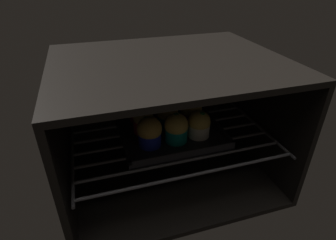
{
  "coord_description": "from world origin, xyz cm",
  "views": [
    {
      "loc": [
        -20.19,
        -42.13,
        57.19
      ],
      "look_at": [
        0.0,
        22.85,
        17.47
      ],
      "focal_mm": 29.39,
      "sensor_mm": 36.0,
      "label": 1
    }
  ],
  "objects_px": {
    "baking_tray": "(168,128)",
    "muffin_row0_col2": "(199,124)",
    "muffin_row0_col1": "(177,128)",
    "muffin_row1_col1": "(167,116)",
    "muffin_row1_col2": "(191,111)",
    "muffin_row2_col2": "(183,102)",
    "muffin_row2_col1": "(161,104)",
    "muffin_row1_col0": "(144,121)",
    "muffin_row2_col0": "(139,109)",
    "muffin_row0_col0": "(149,132)"
  },
  "relations": [
    {
      "from": "muffin_row0_col2",
      "to": "muffin_row2_col1",
      "type": "height_order",
      "value": "muffin_row2_col1"
    },
    {
      "from": "muffin_row1_col0",
      "to": "muffin_row1_col2",
      "type": "xyz_separation_m",
      "value": [
        0.14,
        0.01,
        0.01
      ]
    },
    {
      "from": "muffin_row0_col2",
      "to": "muffin_row2_col2",
      "type": "bearing_deg",
      "value": 87.56
    },
    {
      "from": "muffin_row0_col1",
      "to": "muffin_row2_col0",
      "type": "relative_size",
      "value": 1.09
    },
    {
      "from": "muffin_row0_col0",
      "to": "muffin_row0_col2",
      "type": "distance_m",
      "value": 0.14
    },
    {
      "from": "muffin_row1_col2",
      "to": "muffin_row2_col0",
      "type": "xyz_separation_m",
      "value": [
        -0.14,
        0.06,
        -0.0
      ]
    },
    {
      "from": "muffin_row1_col0",
      "to": "muffin_row1_col1",
      "type": "relative_size",
      "value": 0.94
    },
    {
      "from": "muffin_row0_col2",
      "to": "muffin_row1_col1",
      "type": "distance_m",
      "value": 0.1
    },
    {
      "from": "muffin_row0_col1",
      "to": "muffin_row1_col2",
      "type": "relative_size",
      "value": 1.01
    },
    {
      "from": "muffin_row1_col1",
      "to": "muffin_row2_col2",
      "type": "xyz_separation_m",
      "value": [
        0.08,
        0.07,
        0.0
      ]
    },
    {
      "from": "muffin_row1_col1",
      "to": "muffin_row1_col2",
      "type": "height_order",
      "value": "muffin_row1_col2"
    },
    {
      "from": "muffin_row0_col2",
      "to": "muffin_row2_col2",
      "type": "distance_m",
      "value": 0.14
    },
    {
      "from": "muffin_row1_col2",
      "to": "muffin_row2_col0",
      "type": "height_order",
      "value": "muffin_row1_col2"
    },
    {
      "from": "muffin_row0_col0",
      "to": "muffin_row2_col0",
      "type": "relative_size",
      "value": 1.08
    },
    {
      "from": "muffin_row1_col2",
      "to": "muffin_row2_col0",
      "type": "relative_size",
      "value": 1.09
    },
    {
      "from": "baking_tray",
      "to": "muffin_row1_col0",
      "type": "distance_m",
      "value": 0.08
    },
    {
      "from": "muffin_row1_col0",
      "to": "muffin_row2_col1",
      "type": "distance_m",
      "value": 0.11
    },
    {
      "from": "muffin_row1_col1",
      "to": "muffin_row1_col2",
      "type": "xyz_separation_m",
      "value": [
        0.07,
        0.0,
        0.01
      ]
    },
    {
      "from": "muffin_row0_col2",
      "to": "muffin_row2_col0",
      "type": "xyz_separation_m",
      "value": [
        -0.14,
        0.13,
        -0.0
      ]
    },
    {
      "from": "muffin_row0_col0",
      "to": "muffin_row1_col0",
      "type": "height_order",
      "value": "muffin_row0_col0"
    },
    {
      "from": "muffin_row0_col2",
      "to": "muffin_row2_col0",
      "type": "distance_m",
      "value": 0.19
    },
    {
      "from": "muffin_row0_col2",
      "to": "muffin_row1_col1",
      "type": "height_order",
      "value": "same"
    },
    {
      "from": "muffin_row0_col1",
      "to": "muffin_row0_col2",
      "type": "relative_size",
      "value": 1.08
    },
    {
      "from": "muffin_row0_col0",
      "to": "muffin_row2_col2",
      "type": "height_order",
      "value": "muffin_row0_col0"
    },
    {
      "from": "muffin_row1_col0",
      "to": "muffin_row2_col1",
      "type": "bearing_deg",
      "value": 46.81
    },
    {
      "from": "muffin_row0_col1",
      "to": "muffin_row1_col1",
      "type": "xyz_separation_m",
      "value": [
        -0.01,
        0.08,
        -0.0
      ]
    },
    {
      "from": "muffin_row0_col1",
      "to": "muffin_row0_col0",
      "type": "bearing_deg",
      "value": 178.91
    },
    {
      "from": "muffin_row2_col0",
      "to": "muffin_row2_col2",
      "type": "distance_m",
      "value": 0.14
    },
    {
      "from": "muffin_row2_col1",
      "to": "muffin_row2_col2",
      "type": "distance_m",
      "value": 0.07
    },
    {
      "from": "baking_tray",
      "to": "muffin_row1_col0",
      "type": "bearing_deg",
      "value": -177.62
    },
    {
      "from": "muffin_row0_col2",
      "to": "muffin_row1_col0",
      "type": "bearing_deg",
      "value": 154.84
    },
    {
      "from": "muffin_row0_col2",
      "to": "muffin_row2_col0",
      "type": "bearing_deg",
      "value": 135.46
    },
    {
      "from": "muffin_row1_col0",
      "to": "muffin_row2_col2",
      "type": "bearing_deg",
      "value": 27.69
    },
    {
      "from": "muffin_row0_col2",
      "to": "muffin_row1_col0",
      "type": "relative_size",
      "value": 1.05
    },
    {
      "from": "baking_tray",
      "to": "muffin_row2_col1",
      "type": "xyz_separation_m",
      "value": [
        0.0,
        0.07,
        0.04
      ]
    },
    {
      "from": "muffin_row0_col1",
      "to": "muffin_row1_col2",
      "type": "height_order",
      "value": "same"
    },
    {
      "from": "baking_tray",
      "to": "muffin_row2_col0",
      "type": "relative_size",
      "value": 3.73
    },
    {
      "from": "muffin_row2_col0",
      "to": "muffin_row2_col1",
      "type": "xyz_separation_m",
      "value": [
        0.07,
        0.01,
        0.0
      ]
    },
    {
      "from": "muffin_row0_col1",
      "to": "muffin_row2_col2",
      "type": "relative_size",
      "value": 1.1
    },
    {
      "from": "muffin_row0_col0",
      "to": "muffin_row1_col2",
      "type": "distance_m",
      "value": 0.16
    },
    {
      "from": "muffin_row0_col1",
      "to": "muffin_row1_col0",
      "type": "relative_size",
      "value": 1.14
    },
    {
      "from": "muffin_row0_col2",
      "to": "muffin_row2_col1",
      "type": "relative_size",
      "value": 0.97
    },
    {
      "from": "muffin_row1_col1",
      "to": "muffin_row2_col2",
      "type": "bearing_deg",
      "value": 42.9
    },
    {
      "from": "muffin_row1_col2",
      "to": "muffin_row2_col1",
      "type": "relative_size",
      "value": 1.05
    },
    {
      "from": "baking_tray",
      "to": "muffin_row0_col2",
      "type": "bearing_deg",
      "value": -45.59
    },
    {
      "from": "baking_tray",
      "to": "muffin_row1_col0",
      "type": "height_order",
      "value": "muffin_row1_col0"
    },
    {
      "from": "muffin_row1_col2",
      "to": "muffin_row2_col2",
      "type": "height_order",
      "value": "muffin_row1_col2"
    },
    {
      "from": "baking_tray",
      "to": "muffin_row0_col2",
      "type": "relative_size",
      "value": 3.68
    },
    {
      "from": "muffin_row0_col1",
      "to": "muffin_row1_col2",
      "type": "distance_m",
      "value": 0.1
    },
    {
      "from": "muffin_row1_col2",
      "to": "muffin_row0_col1",
      "type": "bearing_deg",
      "value": -131.9
    }
  ]
}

